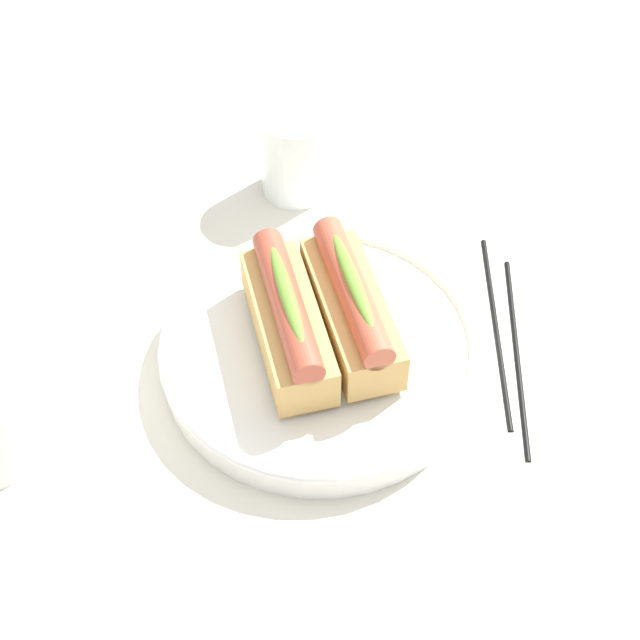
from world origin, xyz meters
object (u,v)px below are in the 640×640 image
(hotdog_back, at_px, (288,322))
(chopstick_near, at_px, (496,327))
(serving_bowl, at_px, (320,347))
(water_glass, at_px, (295,158))
(hotdog_front, at_px, (352,306))
(chopstick_far, at_px, (517,352))

(hotdog_back, distance_m, chopstick_near, 0.20)
(serving_bowl, bearing_deg, hotdog_back, 102.96)
(serving_bowl, relative_size, water_glass, 3.04)
(water_glass, bearing_deg, hotdog_back, 174.47)
(serving_bowl, distance_m, hotdog_front, 0.05)
(chopstick_far, bearing_deg, serving_bowl, 94.67)
(hotdog_back, height_order, chopstick_far, hotdog_back)
(water_glass, distance_m, chopstick_near, 0.26)
(serving_bowl, distance_m, chopstick_near, 0.16)
(hotdog_front, distance_m, chopstick_near, 0.15)
(hotdog_front, xyz_separation_m, water_glass, (0.22, 0.03, -0.02))
(serving_bowl, height_order, water_glass, water_glass)
(hotdog_front, height_order, water_glass, hotdog_front)
(serving_bowl, distance_m, chopstick_far, 0.17)
(hotdog_front, bearing_deg, chopstick_near, -84.06)
(serving_bowl, xyz_separation_m, chopstick_far, (-0.01, -0.17, -0.02))
(chopstick_far, bearing_deg, water_glass, 45.08)
(hotdog_back, bearing_deg, water_glass, -5.53)
(water_glass, height_order, chopstick_far, water_glass)
(hotdog_back, height_order, chopstick_near, hotdog_back)
(hotdog_front, distance_m, chopstick_far, 0.16)
(hotdog_front, distance_m, water_glass, 0.22)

